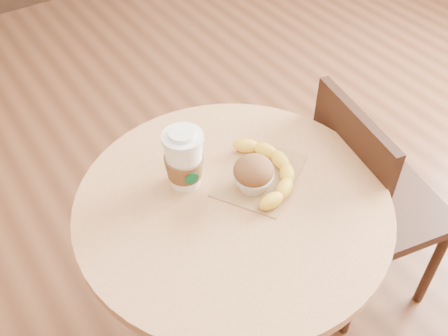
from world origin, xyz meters
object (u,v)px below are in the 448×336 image
Objects in this scene: chair_right at (367,201)px; coffee_cup at (184,161)px; cafe_table at (232,248)px; banana at (264,169)px; muffin at (253,174)px.

coffee_cup is (-0.56, 0.15, 0.35)m from chair_right.
banana reaches higher than cafe_table.
chair_right reaches higher than banana.
cafe_table is 0.25m from muffin.
muffin is (0.07, 0.01, 0.24)m from cafe_table.
chair_right is 8.39× the size of muffin.
coffee_cup is at bearing 118.35° from cafe_table.
chair_right is 0.49m from banana.
cafe_table is 0.91× the size of chair_right.
cafe_table is 0.51m from chair_right.
banana is at bearing 22.11° from muffin.
chair_right is at bearing -5.41° from muffin.
chair_right is 0.68m from coffee_cup.
cafe_table is 4.67× the size of coffee_cup.
coffee_cup is at bearing 139.73° from muffin.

